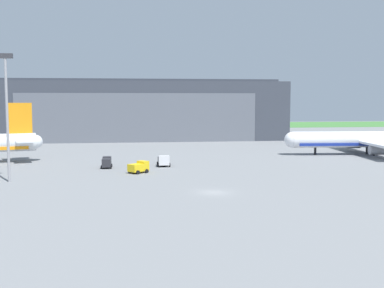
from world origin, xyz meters
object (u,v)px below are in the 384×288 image
object	(u,v)px
stair_truck	(107,162)
apron_light_mast	(7,108)
airliner_far_left	(365,140)
pushback_tractor	(164,161)
maintenance_hangar	(137,110)
fuel_bowser	(139,167)

from	to	relation	value
stair_truck	apron_light_mast	bearing A→B (deg)	-135.86
airliner_far_left	pushback_tractor	bearing A→B (deg)	-163.83
apron_light_mast	stair_truck	bearing A→B (deg)	44.14
airliner_far_left	apron_light_mast	distance (m)	84.07
maintenance_hangar	fuel_bowser	bearing A→B (deg)	-90.86
apron_light_mast	pushback_tractor	bearing A→B (deg)	30.06
stair_truck	maintenance_hangar	bearing A→B (deg)	84.26
airliner_far_left	maintenance_hangar	bearing A→B (deg)	133.10
fuel_bowser	stair_truck	bearing A→B (deg)	129.02
airliner_far_left	apron_light_mast	size ratio (longest dim) A/B	1.90
pushback_tractor	fuel_bowser	size ratio (longest dim) A/B	0.92
maintenance_hangar	airliner_far_left	distance (m)	80.95
maintenance_hangar	stair_truck	bearing A→B (deg)	-95.74
airliner_far_left	fuel_bowser	world-z (taller)	airliner_far_left
maintenance_hangar	stair_truck	size ratio (longest dim) A/B	24.35
airliner_far_left	apron_light_mast	bearing A→B (deg)	-158.73
maintenance_hangar	pushback_tractor	distance (m)	74.39
pushback_tractor	apron_light_mast	size ratio (longest dim) A/B	0.18
airliner_far_left	pushback_tractor	xyz separation A→B (m)	(-51.15, -14.83, -2.48)
fuel_bowser	apron_light_mast	bearing A→B (deg)	-161.66
maintenance_hangar	pushback_tractor	size ratio (longest dim) A/B	26.32
maintenance_hangar	stair_truck	world-z (taller)	maintenance_hangar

